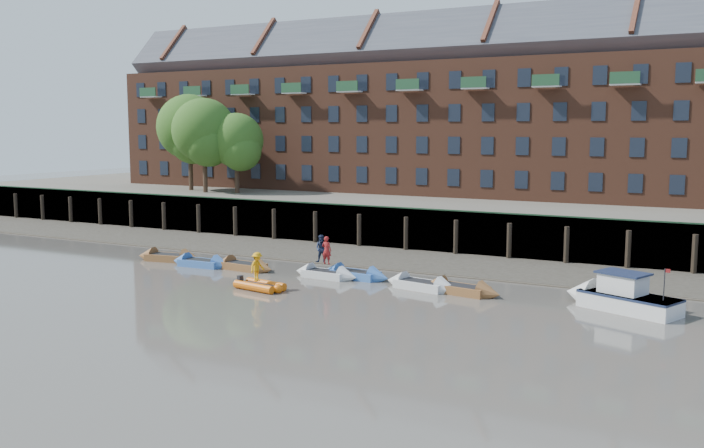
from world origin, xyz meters
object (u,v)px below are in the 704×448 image
Objects in this scene: person_rower_a at (327,250)px; person_rib_crew at (257,267)px; motor_launch at (611,296)px; rowboat_2 at (244,266)px; rowboat_4 at (355,275)px; rowboat_1 at (201,263)px; rowboat_3 at (326,274)px; rowboat_6 at (461,289)px; rowboat_0 at (169,257)px; rib_tender at (261,286)px; person_rower_b at (322,249)px; rowboat_5 at (421,285)px.

person_rib_crew is (-1.87, -4.79, -0.40)m from person_rower_a.
motor_launch is 3.67× the size of person_rower_a.
rowboat_4 is (7.82, 0.91, 0.00)m from rowboat_2.
person_rib_crew reaches higher than rowboat_2.
person_rib_crew is at bearing -41.37° from rowboat_2.
rowboat_1 reaches higher than rowboat_3.
rowboat_0 is at bearing -171.76° from rowboat_6.
rowboat_0 is 14.47m from rowboat_4.
rib_tender is (4.57, -4.56, -0.00)m from rowboat_2.
rowboat_0 is 1.55× the size of rib_tender.
rowboat_1 is 2.67× the size of person_rower_b.
person_rower_a reaches higher than rowboat_2.
rowboat_0 is 29.77m from motor_launch.
motor_launch is (17.03, 0.10, 0.41)m from rowboat_3.
rowboat_4 reaches higher than rowboat_2.
rowboat_4 is 0.75× the size of motor_launch.
person_rower_b is at bearing 86.90° from rib_tender.
rowboat_2 is 23.13m from motor_launch.
rowboat_0 is at bearing 167.03° from rowboat_1.
person_rower_a reaches higher than motor_launch.
person_rib_crew reaches higher than rowboat_1.
rowboat_2 is 2.74× the size of person_rower_a.
person_rib_crew is at bearing -33.37° from rowboat_0.
rowboat_4 is 7.37m from rowboat_6.
rowboat_4 is at bearing 19.99° from motor_launch.
rib_tender is at bearing -32.69° from rowboat_0.
motor_launch is at bearing 24.64° from rib_tender.
person_rower_b is at bearing -27.38° from person_rower_a.
rowboat_0 is at bearing 170.80° from person_rower_b.
rowboat_5 is 6.64m from person_rower_a.
rowboat_2 is 0.97× the size of rowboat_6.
rowboat_1 is 18.35m from rowboat_6.
person_rib_crew is (-1.38, -5.04, -0.41)m from person_rower_b.
motor_launch is at bearing 2.37° from rowboat_4.
person_rib_crew is at bearing -117.64° from rowboat_4.
person_rower_b is (-9.39, 0.56, 1.52)m from rowboat_6.
rowboat_6 is at bearing -10.51° from rowboat_0.
rowboat_0 reaches higher than rowboat_6.
motor_launch is at bearing -179.88° from person_rower_a.
rowboat_3 is at bearing -173.07° from rowboat_6.
person_rower_b reaches higher than rowboat_2.
person_rib_crew is at bearing -115.38° from person_rower_b.
motor_launch is at bearing 12.49° from rowboat_6.
rowboat_1 is at bearing 175.03° from person_rower_b.
person_rib_crew is (-1.76, -4.84, 1.12)m from rowboat_3.
rowboat_0 is at bearing -170.21° from rowboat_5.
rib_tender is 1.86× the size of person_rower_a.
person_rower_a is at bearing -171.51° from rowboat_5.
person_rib_crew is at bearing -148.19° from rowboat_6.
rowboat_4 is at bearing 179.25° from rowboat_5.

